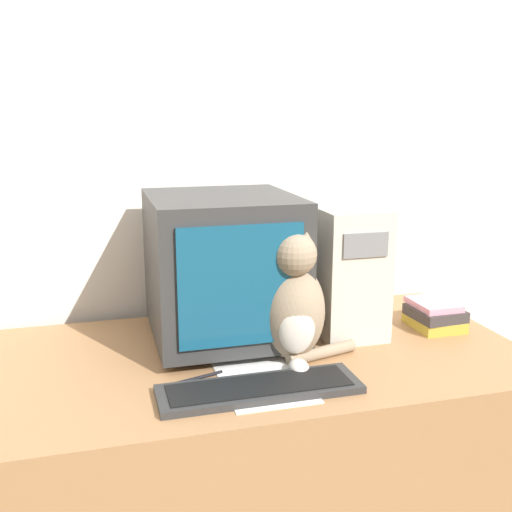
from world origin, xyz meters
name	(u,v)px	position (x,y,z in m)	size (l,w,h in m)	color
wall_back	(211,169)	(0.00, 0.84, 1.25)	(7.00, 0.05, 2.50)	silver
desk	(246,477)	(0.00, 0.39, 0.39)	(1.57, 0.78, 0.78)	#9E7047
crt_monitor	(223,267)	(-0.03, 0.51, 1.00)	(0.41, 0.45, 0.43)	#333333
computer_tower	(337,265)	(0.34, 0.55, 0.97)	(0.19, 0.40, 0.39)	beige
keyboard	(260,389)	(-0.03, 0.15, 0.79)	(0.49, 0.15, 0.02)	#2D2D2D
cat	(293,306)	(0.12, 0.33, 0.93)	(0.29, 0.25, 0.36)	gray
book_stack	(434,315)	(0.62, 0.44, 0.82)	(0.15, 0.17, 0.08)	gold
pen	(198,378)	(-0.15, 0.26, 0.78)	(0.13, 0.05, 0.01)	black
paper_sheet	(263,381)	(0.00, 0.21, 0.78)	(0.21, 0.30, 0.00)	white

